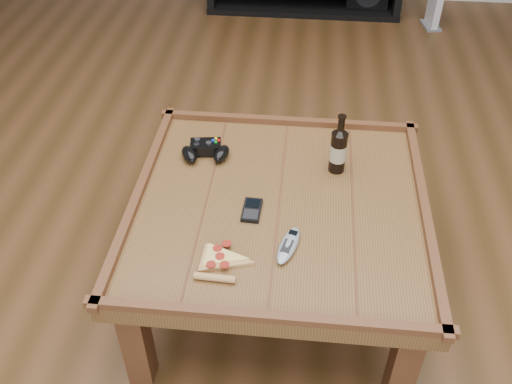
# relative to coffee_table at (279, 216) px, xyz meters

# --- Properties ---
(ground) EXTENTS (6.00, 6.00, 0.00)m
(ground) POSITION_rel_coffee_table_xyz_m (0.00, 0.00, -0.39)
(ground) COLOR #452C13
(ground) RESTS_ON ground
(coffee_table) EXTENTS (1.03, 1.03, 0.48)m
(coffee_table) POSITION_rel_coffee_table_xyz_m (0.00, 0.00, 0.00)
(coffee_table) COLOR #503417
(coffee_table) RESTS_ON ground
(beer_bottle) EXTENTS (0.06, 0.06, 0.23)m
(beer_bottle) POSITION_rel_coffee_table_xyz_m (0.19, 0.20, 0.15)
(beer_bottle) COLOR black
(beer_bottle) RESTS_ON coffee_table
(game_controller) EXTENTS (0.20, 0.15, 0.05)m
(game_controller) POSITION_rel_coffee_table_xyz_m (-0.29, 0.23, 0.08)
(game_controller) COLOR black
(game_controller) RESTS_ON coffee_table
(pizza_slice) EXTENTS (0.14, 0.23, 0.02)m
(pizza_slice) POSITION_rel_coffee_table_xyz_m (-0.16, -0.29, 0.07)
(pizza_slice) COLOR tan
(pizza_slice) RESTS_ON coffee_table
(smartphone) EXTENTS (0.06, 0.11, 0.02)m
(smartphone) POSITION_rel_coffee_table_xyz_m (-0.09, -0.05, 0.07)
(smartphone) COLOR black
(smartphone) RESTS_ON coffee_table
(remote_control) EXTENTS (0.09, 0.18, 0.02)m
(remote_control) POSITION_rel_coffee_table_xyz_m (0.04, -0.21, 0.07)
(remote_control) COLOR gray
(remote_control) RESTS_ON coffee_table
(game_console) EXTENTS (0.13, 0.20, 0.23)m
(game_console) POSITION_rel_coffee_table_xyz_m (0.91, 2.49, -0.28)
(game_console) COLOR slate
(game_console) RESTS_ON ground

